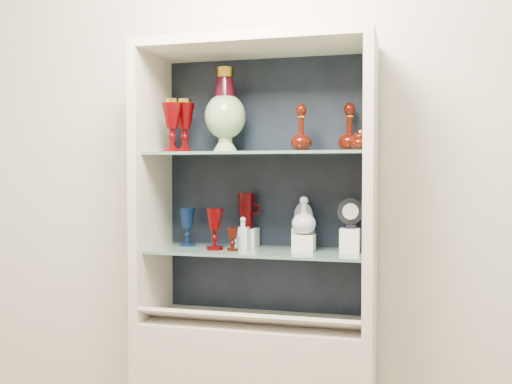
% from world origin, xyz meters
% --- Properties ---
extents(wall_back, '(3.50, 0.02, 2.80)m').
position_xyz_m(wall_back, '(0.00, 1.75, 1.40)').
color(wall_back, white).
rests_on(wall_back, ground).
extents(cabinet_back_panel, '(0.98, 0.02, 1.15)m').
position_xyz_m(cabinet_back_panel, '(0.00, 1.72, 1.32)').
color(cabinet_back_panel, black).
rests_on(cabinet_back_panel, cabinet_base).
extents(cabinet_side_left, '(0.04, 0.40, 1.15)m').
position_xyz_m(cabinet_side_left, '(-0.48, 1.53, 1.32)').
color(cabinet_side_left, beige).
rests_on(cabinet_side_left, cabinet_base).
extents(cabinet_side_right, '(0.04, 0.40, 1.15)m').
position_xyz_m(cabinet_side_right, '(0.48, 1.53, 1.32)').
color(cabinet_side_right, beige).
rests_on(cabinet_side_right, cabinet_base).
extents(cabinet_top_cap, '(1.00, 0.40, 0.04)m').
position_xyz_m(cabinet_top_cap, '(0.00, 1.53, 1.92)').
color(cabinet_top_cap, beige).
rests_on(cabinet_top_cap, cabinet_side_left).
extents(shelf_lower, '(0.92, 0.34, 0.01)m').
position_xyz_m(shelf_lower, '(0.00, 1.55, 1.04)').
color(shelf_lower, slate).
rests_on(shelf_lower, cabinet_side_left).
extents(shelf_upper, '(0.92, 0.34, 0.01)m').
position_xyz_m(shelf_upper, '(0.00, 1.55, 1.46)').
color(shelf_upper, slate).
rests_on(shelf_upper, cabinet_side_left).
extents(label_ledge, '(0.92, 0.17, 0.09)m').
position_xyz_m(label_ledge, '(0.00, 1.42, 0.78)').
color(label_ledge, beige).
rests_on(label_ledge, cabinet_base).
extents(label_card_0, '(0.10, 0.06, 0.03)m').
position_xyz_m(label_card_0, '(0.28, 1.42, 0.80)').
color(label_card_0, white).
rests_on(label_card_0, label_ledge).
extents(label_card_1, '(0.10, 0.06, 0.03)m').
position_xyz_m(label_card_1, '(-0.25, 1.42, 0.80)').
color(label_card_1, white).
rests_on(label_card_1, label_ledge).
extents(pedestal_lamp_left, '(0.12, 0.12, 0.23)m').
position_xyz_m(pedestal_lamp_left, '(-0.36, 1.48, 1.59)').
color(pedestal_lamp_left, '#4F0102').
rests_on(pedestal_lamp_left, shelf_upper).
extents(pedestal_lamp_right, '(0.12, 0.12, 0.24)m').
position_xyz_m(pedestal_lamp_right, '(-0.34, 1.58, 1.59)').
color(pedestal_lamp_right, '#4F0102').
rests_on(pedestal_lamp_right, shelf_upper).
extents(enamel_urn, '(0.24, 0.24, 0.37)m').
position_xyz_m(enamel_urn, '(-0.15, 1.57, 1.66)').
color(enamel_urn, '#0D492C').
rests_on(enamel_urn, shelf_upper).
extents(ruby_decanter_a, '(0.11, 0.11, 0.23)m').
position_xyz_m(ruby_decanter_a, '(0.19, 1.55, 1.58)').
color(ruby_decanter_a, '#420C03').
rests_on(ruby_decanter_a, shelf_upper).
extents(ruby_decanter_b, '(0.13, 0.13, 0.23)m').
position_xyz_m(ruby_decanter_b, '(0.38, 1.65, 1.58)').
color(ruby_decanter_b, '#420C03').
rests_on(ruby_decanter_b, shelf_upper).
extents(lidded_bowl, '(0.09, 0.09, 0.09)m').
position_xyz_m(lidded_bowl, '(0.44, 1.49, 1.51)').
color(lidded_bowl, '#420C03').
rests_on(lidded_bowl, shelf_upper).
extents(cobalt_goblet, '(0.09, 0.09, 0.17)m').
position_xyz_m(cobalt_goblet, '(-0.34, 1.60, 1.14)').
color(cobalt_goblet, '#0A1C45').
rests_on(cobalt_goblet, shelf_lower).
extents(ruby_goblet_tall, '(0.08, 0.08, 0.18)m').
position_xyz_m(ruby_goblet_tall, '(-0.18, 1.51, 1.14)').
color(ruby_goblet_tall, '#4F0102').
rests_on(ruby_goblet_tall, shelf_lower).
extents(ruby_goblet_small, '(0.05, 0.05, 0.10)m').
position_xyz_m(ruby_goblet_small, '(-0.09, 1.49, 1.10)').
color(ruby_goblet_small, '#420C03').
rests_on(ruby_goblet_small, shelf_lower).
extents(riser_ruby_pitcher, '(0.10, 0.10, 0.08)m').
position_xyz_m(riser_ruby_pitcher, '(-0.08, 1.65, 1.09)').
color(riser_ruby_pitcher, silver).
rests_on(riser_ruby_pitcher, shelf_lower).
extents(ruby_pitcher, '(0.14, 0.11, 0.16)m').
position_xyz_m(ruby_pitcher, '(-0.08, 1.65, 1.21)').
color(ruby_pitcher, '#4F0102').
rests_on(ruby_pitcher, riser_ruby_pitcher).
extents(clear_square_bottle, '(0.05, 0.05, 0.14)m').
position_xyz_m(clear_square_bottle, '(-0.07, 1.56, 1.12)').
color(clear_square_bottle, '#ADBAC8').
rests_on(clear_square_bottle, shelf_lower).
extents(riser_flat_flask, '(0.09, 0.09, 0.09)m').
position_xyz_m(riser_flat_flask, '(0.18, 1.67, 1.09)').
color(riser_flat_flask, silver).
rests_on(riser_flat_flask, shelf_lower).
extents(flat_flask, '(0.10, 0.07, 0.14)m').
position_xyz_m(flat_flask, '(0.18, 1.67, 1.21)').
color(flat_flask, silver).
rests_on(flat_flask, riser_flat_flask).
extents(riser_clear_round_decanter, '(0.09, 0.09, 0.07)m').
position_xyz_m(riser_clear_round_decanter, '(0.20, 1.56, 1.08)').
color(riser_clear_round_decanter, silver).
rests_on(riser_clear_round_decanter, shelf_lower).
extents(clear_round_decanter, '(0.12, 0.12, 0.16)m').
position_xyz_m(clear_round_decanter, '(0.20, 1.56, 1.20)').
color(clear_round_decanter, '#ADBAC8').
rests_on(clear_round_decanter, riser_clear_round_decanter).
extents(riser_cameo_medallion, '(0.08, 0.08, 0.10)m').
position_xyz_m(riser_cameo_medallion, '(0.40, 1.56, 1.10)').
color(riser_cameo_medallion, silver).
rests_on(riser_cameo_medallion, shelf_lower).
extents(cameo_medallion, '(0.12, 0.08, 0.13)m').
position_xyz_m(cameo_medallion, '(0.40, 1.56, 1.22)').
color(cameo_medallion, black).
rests_on(cameo_medallion, riser_cameo_medallion).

